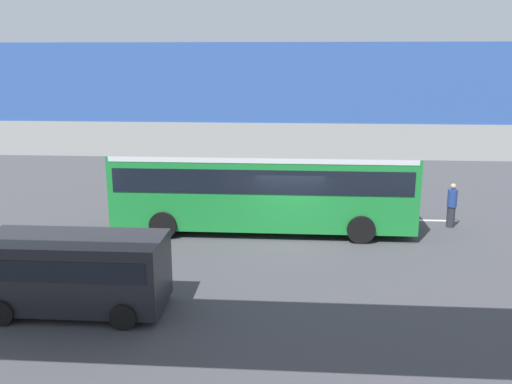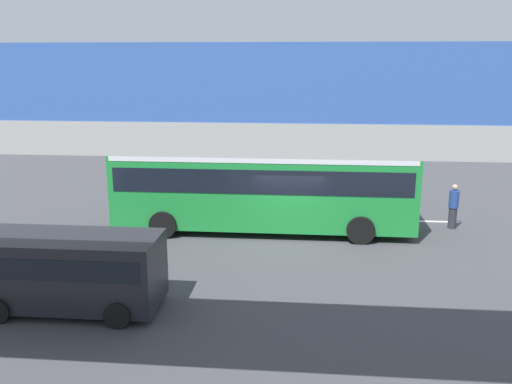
# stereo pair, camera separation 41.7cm
# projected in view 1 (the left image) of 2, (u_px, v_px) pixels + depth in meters

# --- Properties ---
(ground) EXTENTS (80.00, 80.00, 0.00)m
(ground) POSITION_uv_depth(u_px,v_px,m) (289.00, 239.00, 20.63)
(ground) COLOR #424247
(city_bus) EXTENTS (11.54, 2.85, 3.15)m
(city_bus) POSITION_uv_depth(u_px,v_px,m) (263.00, 184.00, 21.21)
(city_bus) COLOR #1E8C38
(city_bus) RESTS_ON ground
(parked_van) EXTENTS (4.80, 2.17, 2.05)m
(parked_van) POSITION_uv_depth(u_px,v_px,m) (75.00, 269.00, 14.53)
(parked_van) COLOR black
(parked_van) RESTS_ON ground
(pedestrian) EXTENTS (0.38, 0.38, 1.79)m
(pedestrian) POSITION_uv_depth(u_px,v_px,m) (452.00, 206.00, 21.88)
(pedestrian) COLOR #2D2D38
(pedestrian) RESTS_ON ground
(traffic_sign) EXTENTS (0.08, 0.60, 2.80)m
(traffic_sign) POSITION_uv_depth(u_px,v_px,m) (187.00, 164.00, 25.06)
(traffic_sign) COLOR slate
(traffic_sign) RESTS_ON ground
(lane_dash_leftmost) EXTENTS (2.00, 0.20, 0.01)m
(lane_dash_leftmost) POSITION_uv_depth(u_px,v_px,m) (433.00, 220.00, 22.94)
(lane_dash_leftmost) COLOR silver
(lane_dash_leftmost) RESTS_ON ground
(lane_dash_left) EXTENTS (2.00, 0.20, 0.01)m
(lane_dash_left) POSITION_uv_depth(u_px,v_px,m) (337.00, 218.00, 23.22)
(lane_dash_left) COLOR silver
(lane_dash_left) RESTS_ON ground
(lane_dash_centre) EXTENTS (2.00, 0.20, 0.01)m
(lane_dash_centre) POSITION_uv_depth(u_px,v_px,m) (244.00, 217.00, 23.49)
(lane_dash_centre) COLOR silver
(lane_dash_centre) RESTS_ON ground
(lane_dash_right) EXTENTS (2.00, 0.20, 0.01)m
(lane_dash_right) POSITION_uv_depth(u_px,v_px,m) (152.00, 215.00, 23.77)
(lane_dash_right) COLOR silver
(lane_dash_right) RESTS_ON ground
(pedestrian_overpass) EXTENTS (27.91, 2.60, 6.83)m
(pedestrian_overpass) POSITION_uv_depth(u_px,v_px,m) (286.00, 154.00, 9.07)
(pedestrian_overpass) COLOR #9E9E99
(pedestrian_overpass) RESTS_ON ground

